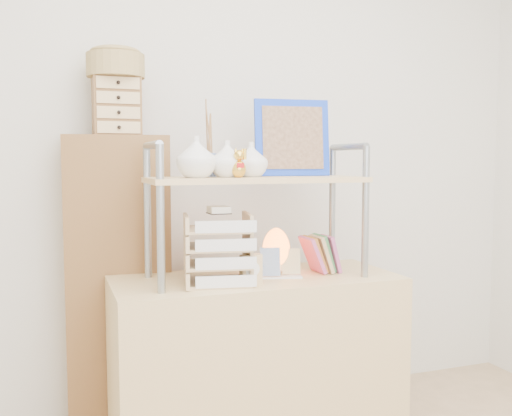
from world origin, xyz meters
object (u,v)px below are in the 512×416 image
(desk, at_px, (257,364))
(letter_tray, at_px, (219,253))
(salt_lamp, at_px, (276,251))
(cabinet, at_px, (120,286))

(desk, bearing_deg, letter_tray, -158.92)
(salt_lamp, bearing_deg, desk, -167.10)
(cabinet, relative_size, salt_lamp, 6.67)
(cabinet, xyz_separation_m, letter_tray, (0.34, -0.44, 0.20))
(letter_tray, bearing_deg, cabinet, 127.55)
(letter_tray, bearing_deg, desk, 21.08)
(cabinet, xyz_separation_m, salt_lamp, (0.62, -0.35, 0.18))
(desk, relative_size, salt_lamp, 5.93)
(desk, height_order, salt_lamp, salt_lamp)
(salt_lamp, bearing_deg, cabinet, 150.78)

